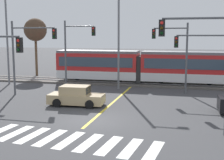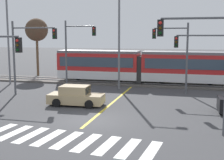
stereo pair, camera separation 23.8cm
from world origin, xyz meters
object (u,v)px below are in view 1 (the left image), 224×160
at_px(traffic_light_far_left, 75,45).
at_px(street_lamp_west, 9,33).
at_px(traffic_light_near_right, 206,53).
at_px(bare_tree_far_west, 35,30).
at_px(sedan_crossing, 76,96).
at_px(light_rail_tram, 140,66).
at_px(traffic_light_mid_right, 209,54).
at_px(street_lamp_centre, 120,35).
at_px(traffic_light_mid_left, 27,47).
at_px(traffic_light_far_right, 175,48).

xyz_separation_m(traffic_light_far_left, street_lamp_west, (-7.65, 0.43, 1.19)).
xyz_separation_m(traffic_light_near_right, traffic_light_far_left, (-12.09, 12.38, -0.04)).
relative_size(traffic_light_far_left, bare_tree_far_west, 0.91).
bearing_deg(sedan_crossing, traffic_light_far_left, 111.38).
height_order(light_rail_tram, traffic_light_far_left, traffic_light_far_left).
relative_size(traffic_light_mid_right, street_lamp_west, 0.60).
bearing_deg(traffic_light_far_left, street_lamp_centre, 3.84).
bearing_deg(bare_tree_far_west, street_lamp_centre, -29.36).
bearing_deg(traffic_light_mid_right, street_lamp_west, 166.55).
xyz_separation_m(light_rail_tram, traffic_light_far_left, (-6.08, -3.74, 2.30)).
height_order(sedan_crossing, traffic_light_near_right, traffic_light_near_right).
xyz_separation_m(traffic_light_mid_right, traffic_light_far_left, (-12.73, 4.44, 0.49)).
bearing_deg(traffic_light_mid_right, light_rail_tram, 129.11).
bearing_deg(traffic_light_mid_left, bare_tree_far_west, 114.70).
distance_m(street_lamp_west, street_lamp_centre, 12.29).
bearing_deg(bare_tree_far_west, traffic_light_far_left, -42.48).
relative_size(sedan_crossing, traffic_light_mid_right, 0.73).
xyz_separation_m(sedan_crossing, traffic_light_near_right, (9.12, -4.79, 3.68)).
bearing_deg(sedan_crossing, bare_tree_far_west, 126.56).
distance_m(traffic_light_mid_left, traffic_light_mid_right, 15.28).
relative_size(sedan_crossing, street_lamp_centre, 0.45).
xyz_separation_m(traffic_light_mid_left, traffic_light_near_right, (14.64, -7.50, 0.11)).
distance_m(light_rail_tram, traffic_light_mid_left, 12.39).
bearing_deg(bare_tree_far_west, sedan_crossing, -53.44).
height_order(light_rail_tram, street_lamp_west, street_lamp_west).
xyz_separation_m(light_rail_tram, traffic_light_far_right, (3.87, -4.29, 2.12)).
height_order(traffic_light_mid_left, street_lamp_west, street_lamp_west).
bearing_deg(traffic_light_far_left, traffic_light_mid_left, -117.54).
bearing_deg(traffic_light_far_right, street_lamp_centre, 170.81).
bearing_deg(sedan_crossing, street_lamp_west, 142.94).
height_order(traffic_light_far_right, street_lamp_centre, street_lamp_centre).
height_order(traffic_light_mid_right, bare_tree_far_west, bare_tree_far_west).
distance_m(sedan_crossing, traffic_light_mid_right, 10.73).
relative_size(traffic_light_near_right, traffic_light_far_left, 0.99).
bearing_deg(street_lamp_west, traffic_light_near_right, -32.98).
bearing_deg(traffic_light_far_right, light_rail_tram, 132.04).
xyz_separation_m(sedan_crossing, traffic_light_far_left, (-2.97, 7.59, 3.64)).
bearing_deg(street_lamp_centre, light_rail_tram, 67.19).
distance_m(traffic_light_near_right, street_lamp_west, 23.57).
bearing_deg(traffic_light_mid_left, traffic_light_mid_right, 1.64).
xyz_separation_m(traffic_light_mid_left, traffic_light_mid_right, (15.27, 0.44, -0.41)).
distance_m(traffic_light_mid_left, traffic_light_far_left, 5.50).
bearing_deg(street_lamp_centre, traffic_light_mid_left, -144.14).
height_order(traffic_light_near_right, bare_tree_far_west, bare_tree_far_west).
bearing_deg(traffic_light_far_right, sedan_crossing, -134.73).
height_order(traffic_light_far_right, traffic_light_mid_right, traffic_light_far_right).
distance_m(traffic_light_far_left, bare_tree_far_west, 11.32).
xyz_separation_m(street_lamp_centre, bare_tree_far_west, (-12.91, 7.26, 0.55)).
relative_size(traffic_light_mid_left, street_lamp_centre, 0.69).
bearing_deg(street_lamp_west, bare_tree_far_west, 94.94).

